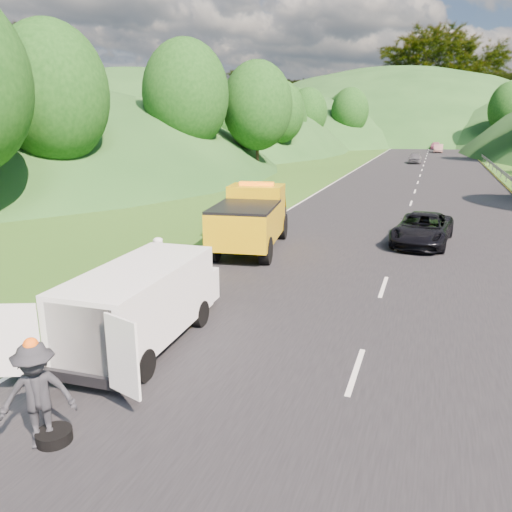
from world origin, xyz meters
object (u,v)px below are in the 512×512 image
at_px(child, 187,306).
at_px(worker, 44,445).
at_px(passing_suv, 421,244).
at_px(spare_tire, 55,442).
at_px(tow_truck, 251,218).
at_px(white_van, 144,301).
at_px(woman, 162,292).
at_px(suitcase, 112,289).

height_order(child, worker, worker).
height_order(child, passing_suv, passing_suv).
distance_m(spare_tire, passing_suv, 17.59).
bearing_deg(worker, tow_truck, 60.89).
bearing_deg(white_van, worker, -86.09).
relative_size(white_van, passing_suv, 1.19).
bearing_deg(passing_suv, white_van, -108.70).
distance_m(child, worker, 6.65).
xyz_separation_m(white_van, spare_tire, (0.56, -3.83, -1.13)).
height_order(child, spare_tire, child).
bearing_deg(woman, tow_truck, -36.44).
relative_size(woman, suitcase, 3.39).
bearing_deg(spare_tire, suitcase, 117.50).
bearing_deg(worker, spare_tire, 12.95).
xyz_separation_m(white_van, worker, (0.44, -3.96, -1.13)).
xyz_separation_m(woman, worker, (2.02, -7.48, 0.00)).
bearing_deg(spare_tire, worker, -132.75).
bearing_deg(passing_suv, woman, -122.67).
height_order(woman, suitcase, woman).
relative_size(woman, worker, 0.96).
height_order(tow_truck, spare_tire, tow_truck).
bearing_deg(tow_truck, white_van, -93.74).
height_order(suitcase, spare_tire, suitcase).
bearing_deg(worker, woman, 70.83).
relative_size(suitcase, passing_suv, 0.11).
xyz_separation_m(white_van, passing_suv, (5.98, 12.91, -1.13)).
height_order(spare_tire, passing_suv, passing_suv).
xyz_separation_m(child, passing_suv, (6.25, 10.26, 0.00)).
xyz_separation_m(woman, suitcase, (-1.20, -0.93, 0.26)).
height_order(tow_truck, passing_suv, tow_truck).
xyz_separation_m(worker, suitcase, (-3.22, 6.54, 0.26)).
bearing_deg(white_van, tow_truck, 92.20).
xyz_separation_m(child, suitcase, (-2.51, -0.06, 0.26)).
bearing_deg(suitcase, tow_truck, 74.25).
bearing_deg(worker, suitcase, 81.88).
bearing_deg(suitcase, passing_suv, 49.69).
distance_m(child, passing_suv, 12.01).
height_order(white_van, passing_suv, white_van).
distance_m(suitcase, spare_tire, 7.24).
bearing_deg(spare_tire, tow_truck, 95.75).
bearing_deg(white_van, child, 93.29).
bearing_deg(child, suitcase, -158.94).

